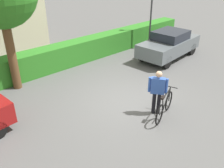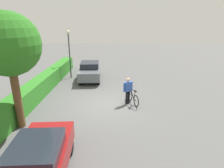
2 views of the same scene
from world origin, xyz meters
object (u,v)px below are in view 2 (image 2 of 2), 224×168
at_px(parked_car_far, 90,71).
at_px(bicycle, 133,97).
at_px(tree_kerbside, 8,45).
at_px(street_lamp, 69,48).
at_px(person_rider, 128,89).
at_px(parked_car_near, 38,163).

height_order(parked_car_far, bicycle, parked_car_far).
height_order(bicycle, tree_kerbside, tree_kerbside).
bearing_deg(parked_car_far, street_lamp, 75.61).
bearing_deg(person_rider, tree_kerbside, 118.49).
relative_size(bicycle, street_lamp, 0.41).
bearing_deg(bicycle, tree_kerbside, 117.43).
relative_size(parked_car_near, bicycle, 2.54).
bearing_deg(street_lamp, bicycle, -136.00).
relative_size(person_rider, tree_kerbside, 0.31).
xyz_separation_m(parked_car_near, person_rider, (6.07, -2.97, 0.20)).
bearing_deg(bicycle, parked_car_near, 151.69).
distance_m(parked_car_far, street_lamp, 2.57).
bearing_deg(tree_kerbside, parked_car_near, -146.19).
bearing_deg(person_rider, parked_car_far, 31.74).
xyz_separation_m(parked_car_near, parked_car_far, (10.88, 0.00, 0.02)).
distance_m(parked_car_far, bicycle, 5.81).
bearing_deg(parked_car_near, person_rider, -26.11).
bearing_deg(tree_kerbside, person_rider, -61.51).
xyz_separation_m(bicycle, street_lamp, (5.21, 5.03, 2.22)).
relative_size(parked_car_far, person_rider, 2.51).
distance_m(parked_car_near, parked_car_far, 10.88).
relative_size(bicycle, person_rider, 1.00).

